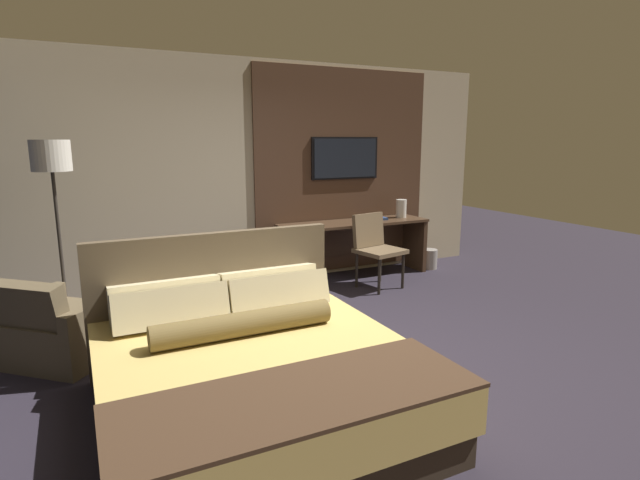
% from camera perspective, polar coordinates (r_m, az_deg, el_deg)
% --- Properties ---
extents(ground_plane, '(16.00, 16.00, 0.00)m').
position_cam_1_polar(ground_plane, '(4.30, 2.10, -13.71)').
color(ground_plane, '#28232D').
extents(wall_back_tv_panel, '(7.20, 0.09, 2.80)m').
position_cam_1_polar(wall_back_tv_panel, '(6.38, -7.33, 7.48)').
color(wall_back_tv_panel, '#BCAD8E').
rests_on(wall_back_tv_panel, ground_plane).
extents(bed, '(1.97, 2.10, 1.09)m').
position_cam_1_polar(bed, '(3.47, -7.71, -14.52)').
color(bed, '#33281E').
rests_on(bed, ground_plane).
extents(desk, '(2.06, 0.56, 0.75)m').
position_cam_1_polar(desk, '(6.74, 3.74, 0.22)').
color(desk, '#422D1E').
rests_on(desk, ground_plane).
extents(tv, '(1.00, 0.04, 0.56)m').
position_cam_1_polar(tv, '(6.81, 2.89, 9.33)').
color(tv, black).
extents(desk_chair, '(0.61, 0.61, 0.92)m').
position_cam_1_polar(desk_chair, '(6.27, 6.28, -0.38)').
color(desk_chair, brown).
rests_on(desk_chair, ground_plane).
extents(armchair_by_window, '(1.16, 1.15, 0.75)m').
position_cam_1_polar(armchair_by_window, '(4.80, -27.47, -9.13)').
color(armchair_by_window, brown).
rests_on(armchair_by_window, ground_plane).
extents(floor_lamp, '(0.34, 0.34, 1.83)m').
position_cam_1_polar(floor_lamp, '(5.15, -28.26, 6.85)').
color(floor_lamp, '#282623').
rests_on(floor_lamp, ground_plane).
extents(vase_tall, '(0.15, 0.15, 0.25)m').
position_cam_1_polar(vase_tall, '(7.08, 9.26, 3.57)').
color(vase_tall, silver).
rests_on(vase_tall, desk).
extents(book, '(0.23, 0.17, 0.03)m').
position_cam_1_polar(book, '(6.84, 6.71, 2.44)').
color(book, navy).
rests_on(book, desk).
extents(waste_bin, '(0.22, 0.22, 0.28)m').
position_cam_1_polar(waste_bin, '(7.36, 12.40, -2.13)').
color(waste_bin, gray).
rests_on(waste_bin, ground_plane).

